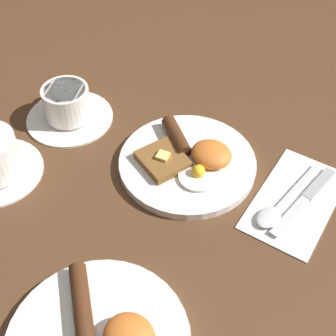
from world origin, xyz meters
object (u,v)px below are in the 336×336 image
at_px(breakfast_plate_near, 188,161).
at_px(knife, 307,198).
at_px(spoon, 275,210).
at_px(teacup_near, 68,107).

relative_size(breakfast_plate_near, knife, 1.30).
height_order(knife, spoon, spoon).
xyz_separation_m(teacup_near, spoon, (-0.43, -0.02, -0.02)).
height_order(breakfast_plate_near, spoon, breakfast_plate_near).
height_order(teacup_near, knife, teacup_near).
xyz_separation_m(breakfast_plate_near, knife, (-0.20, -0.05, -0.01)).
bearing_deg(spoon, breakfast_plate_near, -86.66).
relative_size(teacup_near, spoon, 0.94).
bearing_deg(knife, spoon, -22.13).
bearing_deg(breakfast_plate_near, teacup_near, 6.11).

